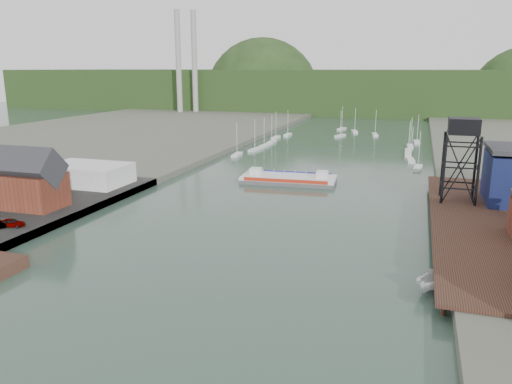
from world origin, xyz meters
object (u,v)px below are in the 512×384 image
Objects in this scene: lift_tower at (463,131)px; motorboat at (430,283)px; chain_ferry at (288,179)px; car_west_a at (12,223)px; harbor_building at (30,184)px.

lift_tower is 2.61× the size of motorboat.
car_west_a is at bearing -127.03° from chain_ferry.
motorboat is at bearing -9.49° from harbor_building.
car_west_a is at bearing -156.59° from motorboat.
car_west_a is at bearing -62.99° from harbor_building.
car_west_a is (-33.95, -52.95, 1.38)m from chain_ferry.
harbor_building is 82.49m from lift_tower.
lift_tower is 82.43m from car_west_a.
lift_tower is 3.80× the size of car_west_a.
harbor_building is 0.76× the size of lift_tower.
chain_ferry is (-37.46, 13.99, -14.71)m from lift_tower.
lift_tower is at bearing 106.72° from motorboat.
harbor_building is at bearing 13.44° from car_west_a.
lift_tower reaches higher than harbor_building.
harbor_building is at bearing -165.19° from motorboat.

